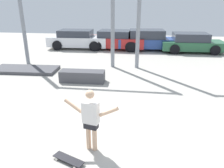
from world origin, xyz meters
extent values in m
plane|color=#B2ADA3|center=(0.00, 0.00, 0.00)|extent=(36.00, 36.00, 0.00)
cylinder|color=#DBAD89|center=(-0.30, -0.94, 0.35)|extent=(0.11, 0.11, 0.71)
cylinder|color=#DBAD89|center=(-0.15, -0.97, 0.35)|extent=(0.11, 0.11, 0.71)
cube|color=black|center=(-0.23, -0.95, 0.65)|extent=(0.34, 0.24, 0.16)
cube|color=silver|center=(-0.23, -0.95, 0.96)|extent=(0.40, 0.26, 0.51)
sphere|color=#DBAD89|center=(-0.23, -0.95, 1.41)|extent=(0.20, 0.20, 0.20)
cylinder|color=#DBAD89|center=(-0.65, -0.86, 1.06)|extent=(0.46, 0.18, 0.31)
cylinder|color=#DBAD89|center=(0.19, -1.05, 1.06)|extent=(0.46, 0.18, 0.31)
cube|color=black|center=(-0.64, -1.46, 0.07)|extent=(0.77, 0.48, 0.01)
cylinder|color=silver|center=(-0.36, -1.46, 0.03)|extent=(0.06, 0.05, 0.05)
cylinder|color=silver|center=(-0.44, -1.66, 0.03)|extent=(0.06, 0.05, 0.05)
cylinder|color=silver|center=(-0.83, -1.26, 0.03)|extent=(0.06, 0.05, 0.05)
cylinder|color=silver|center=(-0.91, -1.46, 0.03)|extent=(0.06, 0.05, 0.05)
cube|color=#47474C|center=(-1.64, 3.54, 0.25)|extent=(1.94, 0.67, 0.49)
cube|color=#47474C|center=(-4.89, 4.67, 0.08)|extent=(3.24, 1.47, 0.15)
cylinder|color=gray|center=(-5.44, 6.03, 3.10)|extent=(0.20, 0.20, 6.19)
cylinder|color=gray|center=(-0.64, 6.03, 3.10)|extent=(0.20, 0.20, 6.19)
cylinder|color=gray|center=(0.64, 6.03, 3.10)|extent=(0.20, 0.20, 6.19)
cube|color=white|center=(-3.79, 10.57, 0.54)|extent=(4.34, 1.84, 0.69)
cube|color=#2D333D|center=(-3.96, 10.56, 1.11)|extent=(2.41, 1.65, 0.46)
cylinder|color=black|center=(-2.48, 11.45, 0.34)|extent=(0.69, 0.24, 0.69)
cylinder|color=black|center=(-2.43, 9.76, 0.34)|extent=(0.69, 0.24, 0.69)
cylinder|color=black|center=(-5.14, 11.38, 0.34)|extent=(0.69, 0.24, 0.69)
cylinder|color=black|center=(-5.10, 9.69, 0.34)|extent=(0.69, 0.24, 0.69)
cube|color=red|center=(-0.96, 10.70, 0.53)|extent=(4.10, 2.03, 0.68)
cube|color=#2D333D|center=(-1.12, 10.71, 1.10)|extent=(2.29, 1.80, 0.47)
cylinder|color=black|center=(0.33, 11.55, 0.34)|extent=(0.70, 0.25, 0.69)
cylinder|color=black|center=(0.25, 9.74, 0.34)|extent=(0.70, 0.25, 0.69)
cylinder|color=black|center=(-2.16, 11.66, 0.34)|extent=(0.70, 0.25, 0.69)
cylinder|color=black|center=(-2.24, 9.86, 0.34)|extent=(0.70, 0.25, 0.69)
cube|color=#284793|center=(1.37, 10.77, 0.51)|extent=(4.46, 2.04, 0.63)
cube|color=#2D333D|center=(1.20, 10.76, 1.12)|extent=(2.50, 1.76, 0.59)
cylinder|color=black|center=(2.66, 11.71, 0.35)|extent=(0.72, 0.27, 0.70)
cylinder|color=black|center=(2.78, 10.02, 0.35)|extent=(0.72, 0.27, 0.70)
cylinder|color=black|center=(-0.03, 11.52, 0.35)|extent=(0.72, 0.27, 0.70)
cylinder|color=black|center=(0.09, 9.83, 0.35)|extent=(0.72, 0.27, 0.70)
cube|color=#28603D|center=(4.29, 10.38, 0.47)|extent=(4.16, 1.85, 0.58)
cube|color=#2D333D|center=(4.13, 10.38, 1.02)|extent=(2.30, 1.67, 0.53)
cylinder|color=black|center=(5.55, 11.27, 0.32)|extent=(0.65, 0.24, 0.64)
cylinder|color=black|center=(5.59, 9.55, 0.32)|extent=(0.65, 0.24, 0.64)
cylinder|color=black|center=(2.99, 11.21, 0.32)|extent=(0.65, 0.24, 0.64)
cylinder|color=black|center=(3.03, 9.49, 0.32)|extent=(0.65, 0.24, 0.64)
camera|label=1|loc=(0.82, -5.16, 3.28)|focal=35.00mm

